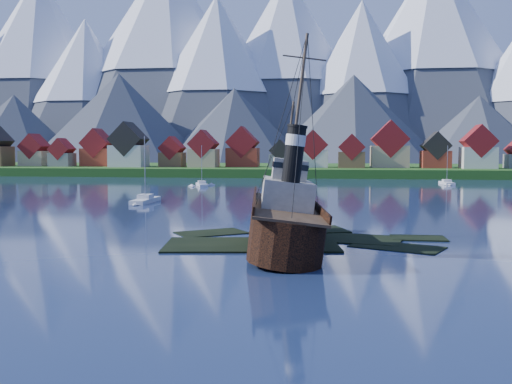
# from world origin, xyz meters

# --- Properties ---
(ground) EXTENTS (1400.00, 1400.00, 0.00)m
(ground) POSITION_xyz_m (0.00, 0.00, 0.00)
(ground) COLOR navy
(ground) RESTS_ON ground
(shoal) EXTENTS (31.71, 21.24, 1.14)m
(shoal) POSITION_xyz_m (1.78, 2.15, -0.35)
(shoal) COLOR black
(shoal) RESTS_ON ground
(shore_bank) EXTENTS (600.00, 80.00, 3.20)m
(shore_bank) POSITION_xyz_m (0.00, 170.00, 0.00)
(shore_bank) COLOR #214213
(shore_bank) RESTS_ON ground
(seawall) EXTENTS (600.00, 2.50, 2.00)m
(seawall) POSITION_xyz_m (0.00, 132.00, 0.00)
(seawall) COLOR #3F3D38
(seawall) RESTS_ON ground
(town) EXTENTS (250.96, 16.69, 17.30)m
(town) POSITION_xyz_m (-33.12, 152.18, 8.99)
(town) COLOR maroon
(town) RESTS_ON ground
(mountains) EXTENTS (965.00, 340.00, 205.00)m
(mountains) POSITION_xyz_m (-0.79, 481.26, 89.34)
(mountains) COLOR #2D333D
(mountains) RESTS_ON ground
(tugboat_wreck) EXTENTS (6.59, 28.41, 22.51)m
(tugboat_wreck) POSITION_xyz_m (0.01, -1.05, 2.84)
(tugboat_wreck) COLOR black
(tugboat_wreck) RESTS_ON ground
(sailboat_a) EXTENTS (2.66, 10.62, 12.97)m
(sailboat_a) POSITION_xyz_m (-29.27, 41.68, 0.29)
(sailboat_a) COLOR silver
(sailboat_a) RESTS_ON ground
(sailboat_c) EXTENTS (5.21, 9.04, 11.38)m
(sailboat_c) POSITION_xyz_m (-29.58, 89.23, 0.26)
(sailboat_c) COLOR silver
(sailboat_c) RESTS_ON ground
(sailboat_e) EXTENTS (2.84, 9.90, 11.38)m
(sailboat_e) POSITION_xyz_m (37.13, 104.98, 0.25)
(sailboat_e) COLOR silver
(sailboat_e) RESTS_ON ground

